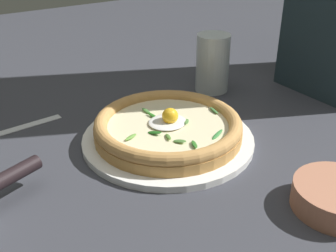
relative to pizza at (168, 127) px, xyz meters
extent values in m
cube|color=#383941|center=(0.02, -0.02, -0.05)|extent=(2.40, 2.40, 0.03)
cylinder|color=white|center=(0.00, 0.00, -0.02)|extent=(0.30, 0.30, 0.01)
cylinder|color=tan|center=(0.00, 0.00, -0.01)|extent=(0.26, 0.26, 0.02)
torus|color=tan|center=(0.00, 0.00, 0.01)|extent=(0.26, 0.26, 0.02)
cylinder|color=#F8EBBC|center=(0.00, 0.00, 0.00)|extent=(0.22, 0.22, 0.00)
ellipsoid|color=white|center=(0.00, 0.00, 0.01)|extent=(0.07, 0.06, 0.01)
sphere|color=yellow|center=(0.00, 0.00, 0.02)|extent=(0.03, 0.03, 0.03)
ellipsoid|color=#519041|center=(-0.01, 0.06, 0.01)|extent=(0.01, 0.02, 0.01)
ellipsoid|color=#256D1C|center=(-0.01, 0.04, 0.01)|extent=(0.01, 0.03, 0.01)
ellipsoid|color=#21641E|center=(-0.04, -0.02, 0.01)|extent=(0.02, 0.03, 0.01)
ellipsoid|color=#2C6721|center=(0.00, -0.08, 0.01)|extent=(0.02, 0.03, 0.01)
ellipsoid|color=#589147|center=(0.03, -0.01, 0.01)|extent=(0.03, 0.03, 0.01)
ellipsoid|color=#588839|center=(-0.03, -0.04, 0.01)|extent=(0.01, 0.02, 0.01)
ellipsoid|color=#61993A|center=(-0.08, -0.01, 0.01)|extent=(0.03, 0.02, 0.00)
ellipsoid|color=#3C9043|center=(0.05, -0.08, 0.01)|extent=(0.03, 0.02, 0.01)
ellipsoid|color=#578E41|center=(-0.02, -0.06, 0.01)|extent=(0.02, 0.02, 0.01)
ellipsoid|color=#40773B|center=(0.10, 0.00, 0.01)|extent=(0.01, 0.03, 0.00)
cylinder|color=black|center=(-0.27, -0.01, 0.01)|extent=(0.09, 0.05, 0.02)
cube|color=silver|center=(-0.20, 0.20, -0.03)|extent=(0.14, 0.03, 0.00)
cylinder|color=silver|center=(0.21, 0.15, 0.03)|extent=(0.07, 0.07, 0.13)
cylinder|color=#E3D679|center=(0.21, 0.15, 0.00)|extent=(0.07, 0.07, 0.06)
camera|label=1|loc=(-0.35, -0.54, 0.34)|focal=44.10mm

